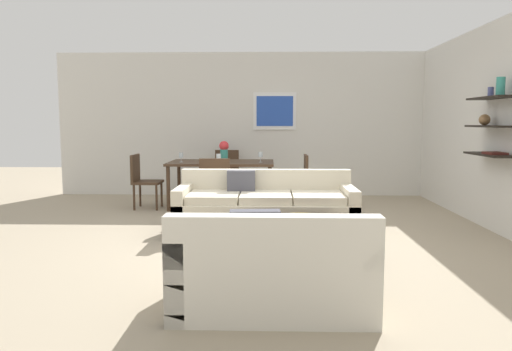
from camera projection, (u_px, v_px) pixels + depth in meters
The scene contains 18 objects.
ground_plane at pixel (259, 239), 5.78m from camera, with size 18.00×18.00×0.00m, color tan.
back_wall_unit at pixel (279, 124), 9.13m from camera, with size 8.40×0.09×2.70m.
right_wall_shelf_unit at pixel (496, 126), 6.14m from camera, with size 0.34×8.20×2.70m.
sofa_beige at pixel (265, 210), 6.08m from camera, with size 2.22×0.90×0.78m.
loveseat_white at pixel (272, 270), 3.62m from camera, with size 1.48×0.90×0.78m.
coffee_table at pixel (297, 241), 4.93m from camera, with size 1.05×1.07×0.38m.
decorative_bowl at pixel (301, 219), 4.86m from camera, with size 0.33×0.33×0.09m.
candle_jar at pixel (322, 219), 4.93m from camera, with size 0.07×0.07×0.06m, color silver.
dining_table at pixel (222, 166), 7.96m from camera, with size 1.72×1.02×0.75m.
dining_chair_right_near at pixel (299, 178), 7.72m from camera, with size 0.44×0.44×0.88m.
dining_chair_head at pixel (227, 171), 8.89m from camera, with size 0.44×0.44×0.88m.
dining_chair_foot at pixel (215, 183), 7.07m from camera, with size 0.44×0.44×0.88m.
dining_chair_left_near at pixel (142, 178), 7.79m from camera, with size 0.44×0.44×0.88m.
wine_glass_left_near at pixel (181, 156), 7.83m from camera, with size 0.07×0.07×0.15m.
wine_glass_head at pixel (224, 153), 8.39m from camera, with size 0.07×0.07×0.16m.
wine_glass_foot at pixel (219, 157), 7.49m from camera, with size 0.07×0.07×0.16m.
wine_glass_right_near at pixel (261, 155), 7.79m from camera, with size 0.07×0.07×0.17m.
centerpiece_vase at pixel (224, 150), 7.97m from camera, with size 0.16×0.16×0.34m.
Camera 1 is at (0.13, -5.66, 1.41)m, focal length 33.74 mm.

